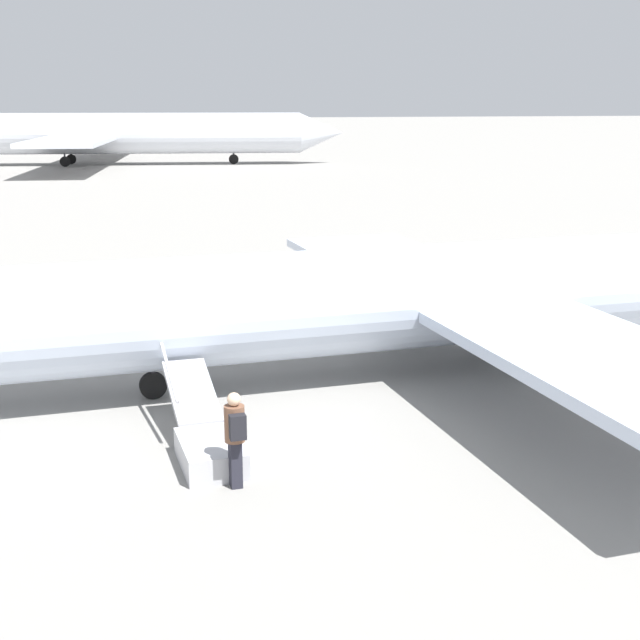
{
  "coord_description": "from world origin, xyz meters",
  "views": [
    {
      "loc": [
        7.34,
        20.27,
        6.66
      ],
      "look_at": [
        3.12,
        1.08,
        1.76
      ],
      "focal_mm": 50.0,
      "sensor_mm": 36.0,
      "label": 1
    }
  ],
  "objects_px": {
    "airplane_main": "(467,292)",
    "airplane_far_center": "(97,133)",
    "boarding_stairs": "(206,440)",
    "passenger": "(235,434)"
  },
  "relations": [
    {
      "from": "airplane_far_center",
      "to": "boarding_stairs",
      "type": "height_order",
      "value": "airplane_far_center"
    },
    {
      "from": "airplane_main",
      "to": "boarding_stairs",
      "type": "distance_m",
      "value": 8.38
    },
    {
      "from": "airplane_main",
      "to": "airplane_far_center",
      "type": "distance_m",
      "value": 75.44
    },
    {
      "from": "boarding_stairs",
      "to": "airplane_main",
      "type": "bearing_deg",
      "value": -62.45
    },
    {
      "from": "boarding_stairs",
      "to": "airplane_far_center",
      "type": "bearing_deg",
      "value": -2.38
    },
    {
      "from": "airplane_main",
      "to": "airplane_far_center",
      "type": "bearing_deg",
      "value": -86.96
    },
    {
      "from": "airplane_far_center",
      "to": "passenger",
      "type": "bearing_deg",
      "value": -80.56
    },
    {
      "from": "boarding_stairs",
      "to": "passenger",
      "type": "distance_m",
      "value": 1.6
    },
    {
      "from": "airplane_main",
      "to": "airplane_far_center",
      "type": "xyz_separation_m",
      "value": [
        10.56,
        -74.69,
        1.21
      ]
    },
    {
      "from": "airplane_main",
      "to": "boarding_stairs",
      "type": "relative_size",
      "value": 6.73
    }
  ]
}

